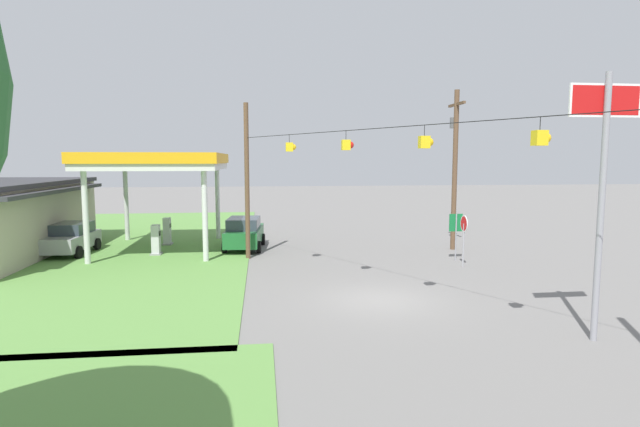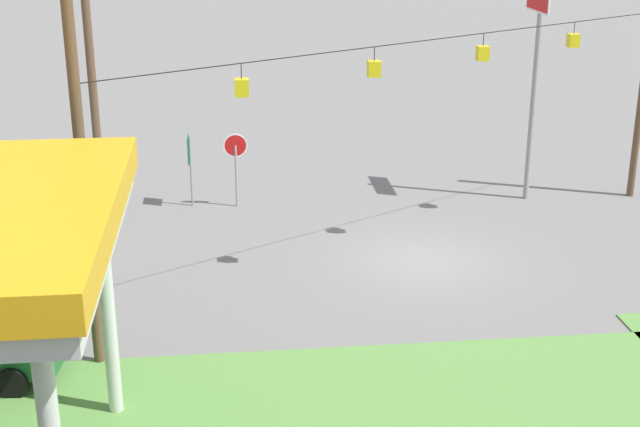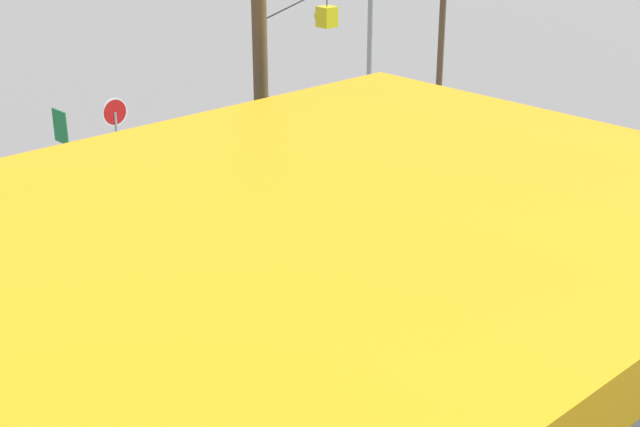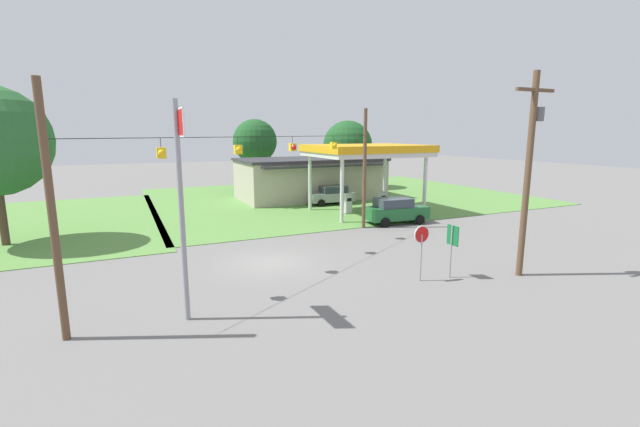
# 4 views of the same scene
# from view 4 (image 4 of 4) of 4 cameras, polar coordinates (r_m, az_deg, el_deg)

# --- Properties ---
(ground_plane) EXTENTS (160.00, 160.00, 0.00)m
(ground_plane) POSITION_cam_4_polar(r_m,az_deg,el_deg) (21.78, -6.68, -6.54)
(ground_plane) COLOR slate
(grass_verge_station_corner) EXTENTS (36.00, 28.00, 0.04)m
(grass_verge_station_corner) POSITION_cam_4_polar(r_m,az_deg,el_deg) (44.07, 2.24, 2.33)
(grass_verge_station_corner) COLOR #5B8E42
(grass_verge_station_corner) RESTS_ON ground
(gas_station_canopy) EXTENTS (8.81, 7.11, 5.49)m
(gas_station_canopy) POSITION_cam_4_polar(r_m,az_deg,el_deg) (34.79, 6.20, 8.25)
(gas_station_canopy) COLOR silver
(gas_station_canopy) RESTS_ON ground
(gas_station_store) EXTENTS (13.98, 7.95, 3.98)m
(gas_station_store) POSITION_cam_4_polar(r_m,az_deg,el_deg) (42.54, -1.28, 4.73)
(gas_station_store) COLOR #B2A893
(gas_station_store) RESTS_ON ground
(fuel_pump_near) EXTENTS (0.71, 0.56, 1.65)m
(fuel_pump_near) POSITION_cam_4_polar(r_m,az_deg,el_deg) (34.41, 3.76, 1.24)
(fuel_pump_near) COLOR gray
(fuel_pump_near) RESTS_ON ground
(fuel_pump_far) EXTENTS (0.71, 0.56, 1.65)m
(fuel_pump_far) POSITION_cam_4_polar(r_m,az_deg,el_deg) (36.06, 8.27, 1.59)
(fuel_pump_far) COLOR gray
(fuel_pump_far) RESTS_ON ground
(car_at_pumps_front) EXTENTS (4.60, 2.40, 1.84)m
(car_at_pumps_front) POSITION_cam_4_polar(r_m,az_deg,el_deg) (31.16, 10.03, 0.41)
(car_at_pumps_front) COLOR #1E602D
(car_at_pumps_front) RESTS_ON ground
(car_at_pumps_rear) EXTENTS (4.21, 2.28, 1.71)m
(car_at_pumps_rear) POSITION_cam_4_polar(r_m,az_deg,el_deg) (38.87, 1.50, 2.50)
(car_at_pumps_rear) COLOR #9E9EA3
(car_at_pumps_rear) RESTS_ON ground
(stop_sign_roadside) EXTENTS (0.80, 0.08, 2.50)m
(stop_sign_roadside) POSITION_cam_4_polar(r_m,az_deg,el_deg) (19.10, 13.39, -3.56)
(stop_sign_roadside) COLOR #99999E
(stop_sign_roadside) RESTS_ON ground
(stop_sign_overhead) EXTENTS (0.22, 2.10, 7.50)m
(stop_sign_overhead) POSITION_cam_4_polar(r_m,az_deg,el_deg) (14.83, -18.10, 5.39)
(stop_sign_overhead) COLOR gray
(stop_sign_overhead) RESTS_ON ground
(route_sign) EXTENTS (0.10, 0.70, 2.40)m
(route_sign) POSITION_cam_4_polar(r_m,az_deg,el_deg) (19.94, 17.21, -3.47)
(route_sign) COLOR gray
(route_sign) RESTS_ON ground
(utility_pole_main) EXTENTS (2.20, 0.44, 9.02)m
(utility_pole_main) POSITION_cam_4_polar(r_m,az_deg,el_deg) (20.96, 26.14, 5.87)
(utility_pole_main) COLOR brown
(utility_pole_main) RESTS_ON ground
(signal_span_gantry) EXTENTS (17.08, 10.24, 8.01)m
(signal_span_gantry) POSITION_cam_4_polar(r_m,az_deg,el_deg) (20.89, -6.93, 5.03)
(signal_span_gantry) COLOR brown
(signal_span_gantry) RESTS_ON ground
(tree_behind_station) EXTENTS (4.78, 4.78, 7.93)m
(tree_behind_station) POSITION_cam_4_polar(r_m,az_deg,el_deg) (47.84, -8.67, 9.47)
(tree_behind_station) COLOR #4C3828
(tree_behind_station) RESTS_ON ground
(tree_far_back) EXTENTS (5.75, 5.75, 7.86)m
(tree_far_back) POSITION_cam_4_polar(r_m,az_deg,el_deg) (50.77, 3.70, 9.03)
(tree_far_back) COLOR #4C3828
(tree_far_back) RESTS_ON ground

